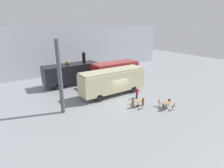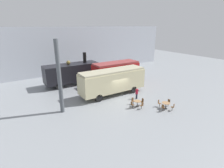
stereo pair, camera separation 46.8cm
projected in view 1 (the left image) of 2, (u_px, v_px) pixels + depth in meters
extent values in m
plane|color=gray|center=(120.00, 96.00, 23.96)|extent=(80.00, 80.00, 0.00)
cube|color=#B2B7C1|center=(74.00, 50.00, 34.71)|extent=(44.00, 0.15, 9.00)
cube|color=black|center=(71.00, 73.00, 28.03)|extent=(8.63, 2.79, 2.76)
cylinder|color=black|center=(84.00, 58.00, 28.57)|extent=(0.55, 0.55, 1.66)
sphere|color=brown|center=(68.00, 63.00, 27.26)|extent=(0.64, 0.64, 0.64)
cylinder|color=black|center=(90.00, 81.00, 28.82)|extent=(0.96, 0.12, 0.96)
cylinder|color=black|center=(83.00, 77.00, 30.93)|extent=(0.96, 0.12, 0.96)
cylinder|color=black|center=(59.00, 87.00, 26.10)|extent=(0.96, 0.12, 0.96)
cylinder|color=black|center=(53.00, 82.00, 28.21)|extent=(0.96, 0.12, 0.96)
cube|color=maroon|center=(115.00, 72.00, 27.81)|extent=(7.38, 2.69, 2.81)
cone|color=maroon|center=(137.00, 69.00, 30.19)|extent=(1.66, 2.56, 2.56)
cube|color=brown|center=(115.00, 63.00, 27.33)|extent=(7.24, 2.48, 0.24)
cylinder|color=black|center=(131.00, 81.00, 28.46)|extent=(1.07, 0.12, 1.07)
cylinder|color=black|center=(122.00, 78.00, 30.49)|extent=(1.07, 0.12, 1.07)
cylinder|color=black|center=(108.00, 86.00, 26.14)|extent=(1.07, 0.12, 1.07)
cylinder|color=black|center=(100.00, 82.00, 28.17)|extent=(1.07, 0.12, 1.07)
cube|color=beige|center=(113.00, 81.00, 24.00)|extent=(9.34, 2.60, 2.66)
cube|color=tan|center=(113.00, 71.00, 23.54)|extent=(9.15, 2.40, 0.24)
cylinder|color=black|center=(134.00, 90.00, 24.96)|extent=(0.99, 0.12, 0.99)
cylinder|color=black|center=(123.00, 85.00, 26.92)|extent=(0.99, 0.12, 0.99)
cylinder|color=black|center=(100.00, 98.00, 22.02)|extent=(0.99, 0.12, 0.99)
cylinder|color=black|center=(91.00, 92.00, 23.98)|extent=(0.99, 0.12, 0.99)
cylinder|color=black|center=(166.00, 108.00, 20.50)|extent=(0.44, 0.44, 0.02)
cylinder|color=black|center=(166.00, 105.00, 20.38)|extent=(0.08, 0.08, 0.70)
cylinder|color=#9E754C|center=(166.00, 102.00, 20.26)|extent=(0.93, 0.93, 0.03)
cylinder|color=black|center=(138.00, 106.00, 20.95)|extent=(0.44, 0.44, 0.02)
cylinder|color=black|center=(138.00, 104.00, 20.83)|extent=(0.08, 0.08, 0.69)
cylinder|color=#9E754C|center=(138.00, 101.00, 20.72)|extent=(0.85, 0.85, 0.03)
cylinder|color=black|center=(173.00, 108.00, 20.00)|extent=(0.06, 0.06, 0.42)
cylinder|color=brown|center=(173.00, 107.00, 19.92)|extent=(0.36, 0.36, 0.03)
cube|color=brown|center=(174.00, 105.00, 19.76)|extent=(0.29, 0.13, 0.42)
cylinder|color=black|center=(168.00, 104.00, 21.01)|extent=(0.06, 0.06, 0.42)
cylinder|color=brown|center=(169.00, 103.00, 20.94)|extent=(0.36, 0.36, 0.03)
cube|color=brown|center=(169.00, 100.00, 20.98)|extent=(0.13, 0.29, 0.42)
cylinder|color=black|center=(160.00, 105.00, 20.87)|extent=(0.06, 0.06, 0.42)
cylinder|color=brown|center=(160.00, 103.00, 20.80)|extent=(0.36, 0.36, 0.03)
cube|color=brown|center=(159.00, 101.00, 20.81)|extent=(0.29, 0.13, 0.42)
cylinder|color=black|center=(164.00, 109.00, 19.85)|extent=(0.06, 0.06, 0.42)
cylinder|color=brown|center=(164.00, 107.00, 19.78)|extent=(0.36, 0.36, 0.03)
cube|color=brown|center=(163.00, 106.00, 19.59)|extent=(0.13, 0.29, 0.42)
cylinder|color=black|center=(142.00, 107.00, 20.32)|extent=(0.06, 0.06, 0.42)
cylinder|color=brown|center=(142.00, 105.00, 20.25)|extent=(0.36, 0.36, 0.03)
cube|color=brown|center=(143.00, 104.00, 20.06)|extent=(0.29, 0.05, 0.42)
cylinder|color=black|center=(142.00, 103.00, 21.28)|extent=(0.06, 0.06, 0.42)
cylinder|color=brown|center=(142.00, 102.00, 21.21)|extent=(0.36, 0.36, 0.03)
cube|color=brown|center=(143.00, 100.00, 21.22)|extent=(0.05, 0.29, 0.42)
cylinder|color=black|center=(134.00, 103.00, 21.44)|extent=(0.06, 0.06, 0.42)
cylinder|color=brown|center=(134.00, 101.00, 21.37)|extent=(0.36, 0.36, 0.03)
cube|color=brown|center=(133.00, 99.00, 21.42)|extent=(0.29, 0.05, 0.42)
cylinder|color=black|center=(133.00, 106.00, 20.49)|extent=(0.06, 0.06, 0.42)
cylinder|color=brown|center=(133.00, 105.00, 20.41)|extent=(0.36, 0.36, 0.03)
cube|color=brown|center=(132.00, 103.00, 20.26)|extent=(0.05, 0.29, 0.42)
cylinder|color=#262633|center=(137.00, 96.00, 23.08)|extent=(0.24, 0.24, 0.70)
cylinder|color=#B2192D|center=(137.00, 91.00, 22.87)|extent=(0.34, 0.34, 0.62)
sphere|color=tan|center=(137.00, 88.00, 22.74)|extent=(0.20, 0.20, 0.20)
cylinder|color=#4C5156|center=(60.00, 78.00, 18.28)|extent=(0.44, 0.44, 8.00)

